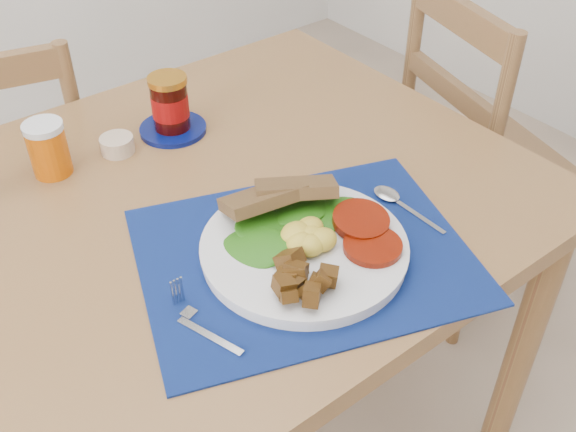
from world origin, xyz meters
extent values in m
cube|color=brown|center=(0.00, 0.20, 0.73)|extent=(1.40, 0.90, 0.04)
cylinder|color=brown|center=(0.64, -0.19, 0.35)|extent=(0.06, 0.06, 0.71)
cylinder|color=brown|center=(0.64, 0.59, 0.35)|extent=(0.06, 0.06, 0.71)
cube|color=#50341D|center=(-0.02, 0.88, 0.40)|extent=(0.47, 0.46, 0.04)
cylinder|color=#50341D|center=(0.18, 0.99, 0.19)|extent=(0.03, 0.03, 0.38)
cylinder|color=#50341D|center=(0.11, 0.68, 0.19)|extent=(0.03, 0.03, 0.38)
cube|color=#50341D|center=(1.02, 0.21, 0.42)|extent=(0.48, 0.50, 0.04)
cylinder|color=#50341D|center=(1.13, 0.00, 0.20)|extent=(0.04, 0.04, 0.40)
cylinder|color=#50341D|center=(1.22, 0.34, 0.20)|extent=(0.04, 0.04, 0.40)
cylinder|color=#50341D|center=(0.81, 0.09, 0.20)|extent=(0.04, 0.04, 0.40)
cylinder|color=#50341D|center=(0.90, 0.42, 0.20)|extent=(0.04, 0.04, 0.40)
cube|color=#50341D|center=(0.85, 0.26, 0.87)|extent=(0.13, 0.37, 0.47)
cube|color=#040632|center=(0.18, -0.02, 0.75)|extent=(0.60, 0.53, 0.00)
cylinder|color=silver|center=(0.18, -0.02, 0.76)|extent=(0.31, 0.31, 0.02)
ellipsoid|color=yellow|center=(0.18, -0.03, 0.79)|extent=(0.08, 0.07, 0.04)
cylinder|color=maroon|center=(0.26, -0.07, 0.78)|extent=(0.09, 0.09, 0.01)
ellipsoid|color=#0E4008|center=(0.19, 0.02, 0.78)|extent=(0.17, 0.10, 0.02)
cube|color=brown|center=(0.20, 0.07, 0.81)|extent=(0.15, 0.11, 0.04)
cube|color=#B2B5BA|center=(-0.03, -0.07, 0.76)|extent=(0.04, 0.11, 0.00)
cube|color=#B2B5BA|center=(-0.03, 0.00, 0.76)|extent=(0.04, 0.06, 0.00)
cube|color=#B2B5BA|center=(0.38, -0.07, 0.76)|extent=(0.01, 0.10, 0.00)
ellipsoid|color=#B2B5BA|center=(0.38, 0.01, 0.76)|extent=(0.04, 0.05, 0.00)
cylinder|color=#CB5505|center=(-0.03, 0.43, 0.80)|extent=(0.07, 0.07, 0.09)
cylinder|color=#C9AE93|center=(0.09, 0.42, 0.77)|extent=(0.06, 0.06, 0.03)
cylinder|color=#050F53|center=(0.21, 0.42, 0.76)|extent=(0.13, 0.13, 0.01)
cylinder|color=black|center=(0.21, 0.42, 0.81)|extent=(0.07, 0.07, 0.10)
cylinder|color=maroon|center=(0.21, 0.42, 0.81)|extent=(0.07, 0.07, 0.05)
cylinder|color=orange|center=(0.21, 0.42, 0.86)|extent=(0.07, 0.07, 0.01)
camera|label=1|loc=(-0.31, -0.61, 1.45)|focal=42.00mm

